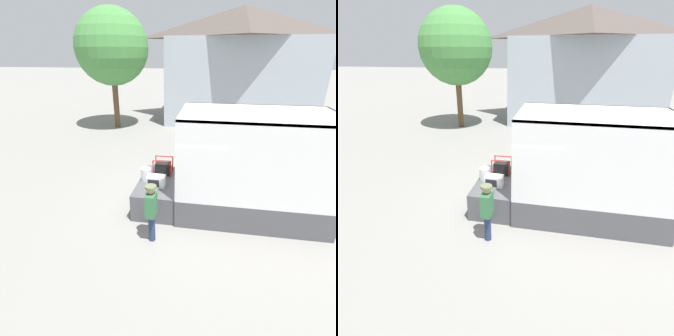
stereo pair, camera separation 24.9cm
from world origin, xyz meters
The scene contains 9 objects.
ground_plane centered at (0.00, 0.00, 0.00)m, with size 160.00×160.00×0.00m, color gray.
box_truck centered at (3.64, 0.00, 0.98)m, with size 6.15×2.45×3.11m.
tailgate_deck centered at (-0.65, 0.00, 0.42)m, with size 1.31×2.32×0.83m, color #4C4C51.
microwave centered at (-0.68, -0.38, 1.00)m, with size 0.54×0.35×0.34m.
portable_generator centered at (-0.63, 0.55, 1.04)m, with size 0.62×0.49×0.55m.
orange_bucket centered at (-1.10, 0.01, 1.03)m, with size 0.33×0.33×0.39m.
worker_person centered at (-0.50, -1.86, 0.99)m, with size 0.29×0.44×1.62m.
house_backdrop centered at (2.54, 12.99, 3.80)m, with size 10.17×6.81×7.45m.
street_tree centered at (-5.36, 9.15, 4.86)m, with size 4.42×4.42×7.09m.
Camera 1 is at (0.86, -7.36, 4.59)m, focal length 28.00 mm.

